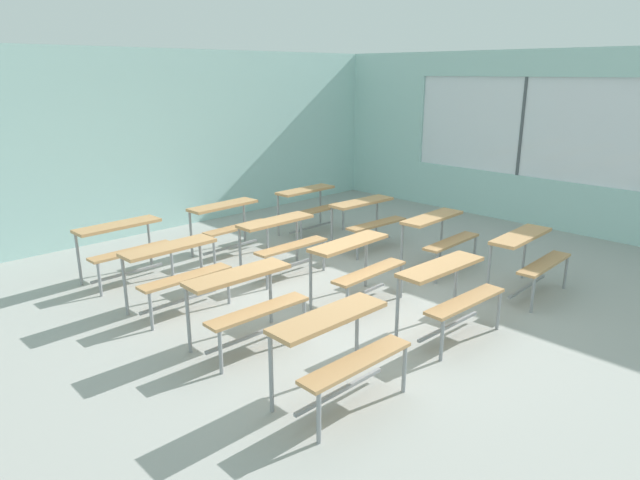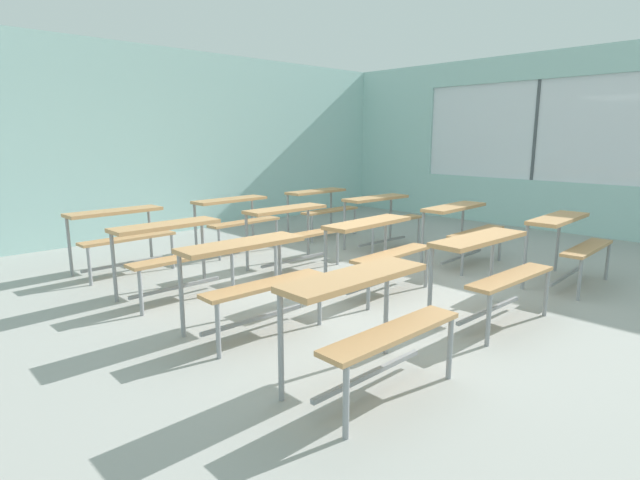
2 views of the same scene
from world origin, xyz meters
TOP-DOWN VIEW (x-y plane):
  - ground at (0.00, 0.00)m, footprint 10.00×9.00m
  - wall_back at (0.00, 4.50)m, footprint 10.00×0.12m
  - wall_right at (5.00, -0.13)m, footprint 0.12×9.00m
  - desk_bench_r0c0 at (-1.52, -1.35)m, footprint 1.10×0.60m
  - desk_bench_r0c1 at (0.17, -1.28)m, footprint 1.12×0.62m
  - desk_bench_r0c2 at (1.82, -1.32)m, footprint 1.13×0.65m
  - desk_bench_r1c0 at (-1.47, -0.03)m, footprint 1.11×0.61m
  - desk_bench_r1c1 at (0.10, -0.06)m, footprint 1.13×0.64m
  - desk_bench_r1c2 at (1.79, -0.04)m, footprint 1.13×0.64m
  - desk_bench_r2c0 at (-1.50, 1.25)m, footprint 1.11×0.61m
  - desk_bench_r2c1 at (0.11, 1.30)m, footprint 1.10×0.59m
  - desk_bench_r2c2 at (1.78, 1.26)m, footprint 1.12×0.64m
  - desk_bench_r3c0 at (-1.50, 2.56)m, footprint 1.12×0.63m
  - desk_bench_r3c1 at (0.13, 2.55)m, footprint 1.13×0.64m
  - desk_bench_r3c2 at (1.78, 2.52)m, footprint 1.11×0.62m

SIDE VIEW (x-z plane):
  - ground at x=0.00m, z-range -0.05..0.00m
  - desk_bench_r0c0 at x=-1.52m, z-range 0.19..0.93m
  - desk_bench_r0c1 at x=0.17m, z-range 0.19..0.93m
  - desk_bench_r0c2 at x=1.82m, z-range 0.19..0.93m
  - desk_bench_r1c0 at x=-1.47m, z-range 0.19..0.93m
  - desk_bench_r1c1 at x=0.10m, z-range 0.19..0.93m
  - desk_bench_r1c2 at x=1.79m, z-range 0.19..0.93m
  - desk_bench_r2c0 at x=-1.50m, z-range 0.19..0.93m
  - desk_bench_r2c1 at x=0.11m, z-range 0.19..0.93m
  - desk_bench_r2c2 at x=1.78m, z-range 0.19..0.93m
  - desk_bench_r3c0 at x=-1.50m, z-range 0.19..0.93m
  - desk_bench_r3c1 at x=0.13m, z-range 0.19..0.93m
  - desk_bench_r3c2 at x=1.78m, z-range 0.19..0.93m
  - wall_right at x=5.00m, z-range -0.05..2.95m
  - wall_back at x=0.00m, z-range 0.00..3.00m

